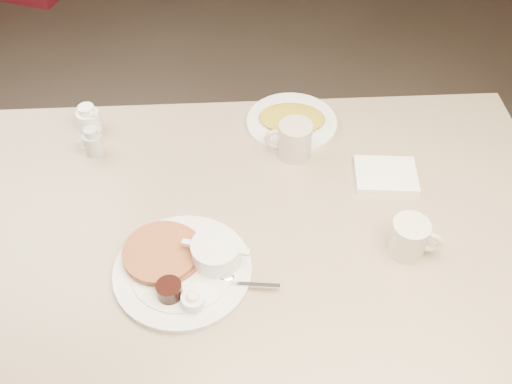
{
  "coord_description": "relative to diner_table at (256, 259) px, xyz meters",
  "views": [
    {
      "loc": [
        -0.05,
        -0.9,
        1.82
      ],
      "look_at": [
        0.0,
        0.02,
        0.82
      ],
      "focal_mm": 40.46,
      "sensor_mm": 36.0,
      "label": 1
    }
  ],
  "objects": [
    {
      "name": "diner_table",
      "position": [
        0.0,
        0.0,
        0.0
      ],
      "size": [
        1.5,
        0.9,
        0.75
      ],
      "color": "tan",
      "rests_on": "ground"
    },
    {
      "name": "main_plate",
      "position": [
        -0.16,
        -0.14,
        0.19
      ],
      "size": [
        0.4,
        0.38,
        0.07
      ],
      "color": "white",
      "rests_on": "diner_table"
    },
    {
      "name": "coffee_mug_near",
      "position": [
        0.34,
        -0.12,
        0.22
      ],
      "size": [
        0.13,
        0.11,
        0.09
      ],
      "color": "beige",
      "rests_on": "diner_table"
    },
    {
      "name": "napkin",
      "position": [
        0.34,
        0.12,
        0.18
      ],
      "size": [
        0.17,
        0.14,
        0.02
      ],
      "color": "white",
      "rests_on": "diner_table"
    },
    {
      "name": "coffee_mug_far",
      "position": [
        0.11,
        0.22,
        0.22
      ],
      "size": [
        0.13,
        0.1,
        0.1
      ],
      "color": "beige",
      "rests_on": "diner_table"
    },
    {
      "name": "creamer_left",
      "position": [
        -0.42,
        0.26,
        0.21
      ],
      "size": [
        0.07,
        0.05,
        0.08
      ],
      "color": "#BBBCB7",
      "rests_on": "diner_table"
    },
    {
      "name": "creamer_right",
      "position": [
        -0.45,
        0.35,
        0.21
      ],
      "size": [
        0.08,
        0.09,
        0.08
      ],
      "color": "white",
      "rests_on": "diner_table"
    },
    {
      "name": "hash_plate",
      "position": [
        0.12,
        0.34,
        0.18
      ],
      "size": [
        0.28,
        0.28,
        0.04
      ],
      "color": "white",
      "rests_on": "diner_table"
    }
  ]
}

